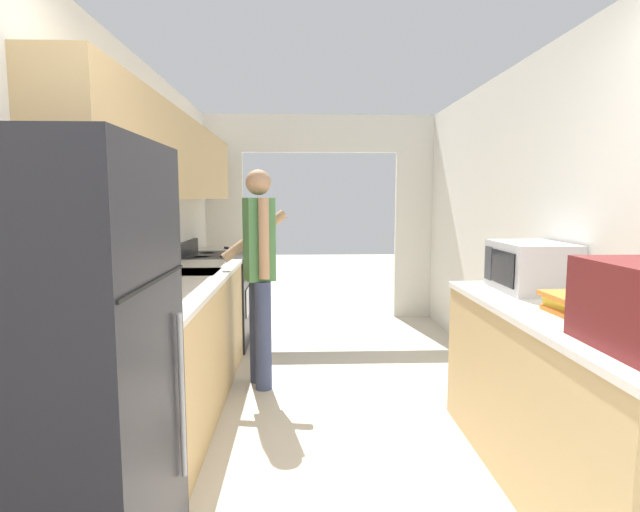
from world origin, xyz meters
name	(u,v)px	position (x,y,z in m)	size (l,w,h in m)	color
wall_left	(136,201)	(-1.35, 2.27, 1.47)	(0.38, 7.39, 2.50)	silver
wall_right	(565,237)	(1.42, 1.89, 1.25)	(0.06, 7.39, 2.50)	silver
wall_far_with_doorway	(320,201)	(0.00, 5.02, 1.46)	(3.19, 0.06, 2.50)	silver
counter_left	(187,336)	(-1.09, 2.53, 0.46)	(0.62, 3.80, 0.92)	tan
counter_right	(563,402)	(1.09, 1.21, 0.46)	(0.62, 1.95, 0.92)	tan
refrigerator	(62,387)	(-1.06, 0.53, 0.84)	(0.69, 0.75, 1.69)	black
range_oven	(218,299)	(-1.09, 3.89, 0.47)	(0.66, 0.80, 1.06)	black
person	(259,271)	(-0.56, 2.72, 0.93)	(0.54, 0.45, 1.71)	#384266
microwave	(530,267)	(1.18, 1.82, 1.07)	(0.39, 0.54, 0.30)	#B7B7BC
book_stack	(571,304)	(1.10, 1.20, 0.98)	(0.22, 0.29, 0.10)	#C67028
knife	(227,248)	(-1.08, 4.53, 0.93)	(0.13, 0.33, 0.02)	#B7B7BC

